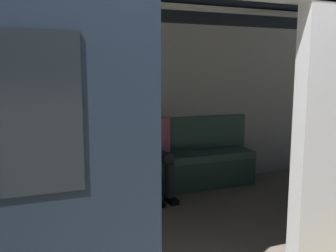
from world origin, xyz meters
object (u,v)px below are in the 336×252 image
object	(u,v)px
person_seated	(151,141)
handbag	(109,154)
bench_seat	(131,168)
grab_pole_door	(147,143)
train_car	(154,73)
book	(176,153)

from	to	relation	value
person_seated	handbag	world-z (taller)	person_seated
bench_seat	grab_pole_door	world-z (taller)	grab_pole_door
train_car	grab_pole_door	size ratio (longest dim) A/B	3.03
book	grab_pole_door	xyz separation A→B (m)	(1.03, 2.05, 0.58)
train_car	book	world-z (taller)	train_car
bench_seat	handbag	world-z (taller)	handbag
person_seated	book	size ratio (longest dim) A/B	5.40
train_car	book	xyz separation A→B (m)	(-0.68, -1.16, -1.03)
book	grab_pole_door	size ratio (longest dim) A/B	0.10
train_car	bench_seat	size ratio (longest dim) A/B	1.90
grab_pole_door	handbag	bearing A→B (deg)	-94.51
train_car	bench_seat	bearing A→B (deg)	-93.12
train_car	handbag	size ratio (longest dim) A/B	24.62
bench_seat	book	xyz separation A→B (m)	(-0.62, -0.08, 0.12)
book	grab_pole_door	distance (m)	2.37
grab_pole_door	person_seated	bearing A→B (deg)	-109.08
bench_seat	person_seated	bearing A→B (deg)	168.34
bench_seat	grab_pole_door	xyz separation A→B (m)	(0.41, 1.97, 0.70)
bench_seat	grab_pole_door	size ratio (longest dim) A/B	1.60
person_seated	grab_pole_door	world-z (taller)	grab_pole_door
bench_seat	handbag	size ratio (longest dim) A/B	12.97
handbag	bench_seat	bearing A→B (deg)	169.08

